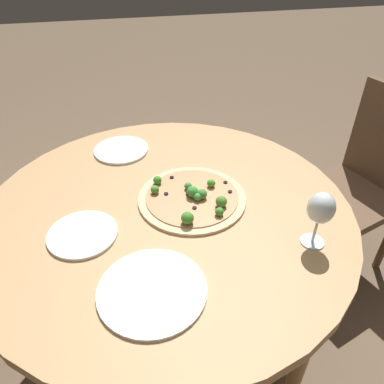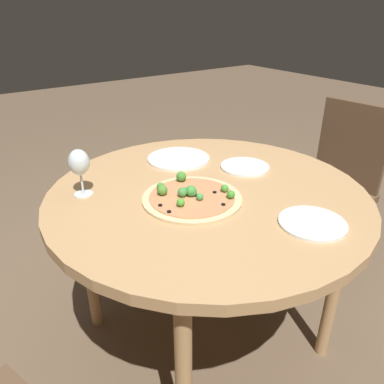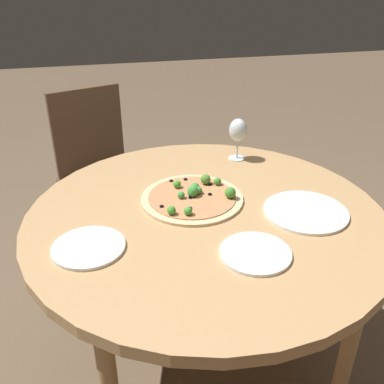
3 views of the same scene
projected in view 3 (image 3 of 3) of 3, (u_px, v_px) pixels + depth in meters
ground_plane at (203, 368)px, 1.75m from camera, size 12.00×12.00×0.00m
dining_table at (206, 228)px, 1.43m from camera, size 1.17×1.17×0.75m
chair_2 at (99, 171)px, 2.28m from camera, size 0.51×0.51×0.90m
pizza at (193, 197)px, 1.46m from camera, size 0.35×0.35×0.05m
wine_glass at (238, 131)px, 1.71m from camera, size 0.07×0.07×0.17m
plate_near at (255, 253)px, 1.19m from camera, size 0.20×0.20×0.01m
plate_far at (89, 247)px, 1.21m from camera, size 0.21×0.21×0.01m
plate_side at (306, 212)px, 1.39m from camera, size 0.27×0.27×0.01m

